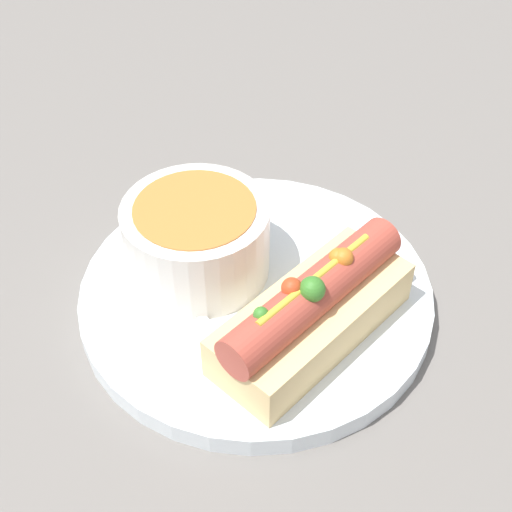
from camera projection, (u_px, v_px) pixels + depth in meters
name	position (u px, v px, depth m)	size (l,w,h in m)	color
ground_plane	(256.00, 302.00, 0.54)	(4.00, 4.00, 0.00)	slate
dinner_plate	(256.00, 294.00, 0.54)	(0.26, 0.26, 0.02)	white
hot_dog	(313.00, 310.00, 0.48)	(0.16, 0.10, 0.07)	#E5C17F
soup_bowl	(197.00, 236.00, 0.52)	(0.11, 0.11, 0.06)	silver
spoon	(165.00, 273.00, 0.54)	(0.03, 0.18, 0.01)	#B7B7BC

